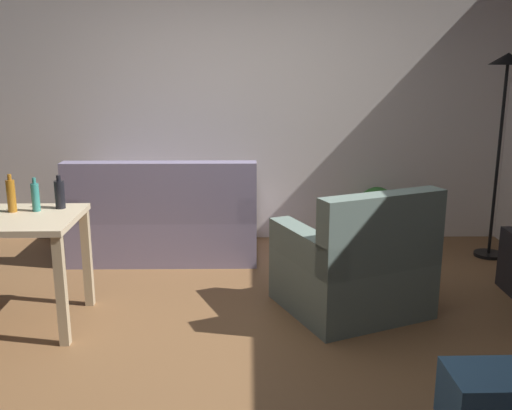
# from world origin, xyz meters

# --- Properties ---
(ground_plane) EXTENTS (5.20, 4.40, 0.02)m
(ground_plane) POSITION_xyz_m (0.00, 0.00, -0.01)
(ground_plane) COLOR brown
(wall_rear) EXTENTS (5.20, 0.10, 2.70)m
(wall_rear) POSITION_xyz_m (0.00, 2.20, 1.35)
(wall_rear) COLOR silver
(wall_rear) RESTS_ON ground_plane
(couch) EXTENTS (1.64, 0.84, 0.92)m
(couch) POSITION_xyz_m (-0.70, 1.59, 0.31)
(couch) COLOR gray
(couch) RESTS_ON ground_plane
(torchiere_lamp) EXTENTS (0.32, 0.32, 1.81)m
(torchiere_lamp) POSITION_xyz_m (2.25, 1.55, 1.41)
(torchiere_lamp) COLOR black
(torchiere_lamp) RESTS_ON ground_plane
(potted_plant) EXTENTS (0.36, 0.36, 0.57)m
(potted_plant) POSITION_xyz_m (1.28, 1.90, 0.33)
(potted_plant) COLOR brown
(potted_plant) RESTS_ON ground_plane
(armchair) EXTENTS (1.16, 1.13, 0.92)m
(armchair) POSITION_xyz_m (0.80, 0.37, 0.32)
(armchair) COLOR slate
(armchair) RESTS_ON ground_plane
(storage_box) EXTENTS (0.49, 0.35, 0.30)m
(storage_box) POSITION_xyz_m (1.25, -1.02, 0.15)
(storage_box) COLOR #386084
(storage_box) RESTS_ON ground_plane
(bottle_amber) EXTENTS (0.06, 0.06, 0.26)m
(bottle_amber) POSITION_xyz_m (-1.54, 0.29, 0.87)
(bottle_amber) COLOR #9E6019
(bottle_amber) RESTS_ON desk
(bottle_tall) EXTENTS (0.05, 0.05, 0.23)m
(bottle_tall) POSITION_xyz_m (-1.38, 0.31, 0.86)
(bottle_tall) COLOR teal
(bottle_tall) RESTS_ON desk
(bottle_dark) EXTENTS (0.07, 0.07, 0.23)m
(bottle_dark) POSITION_xyz_m (-1.25, 0.39, 0.86)
(bottle_dark) COLOR black
(bottle_dark) RESTS_ON desk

